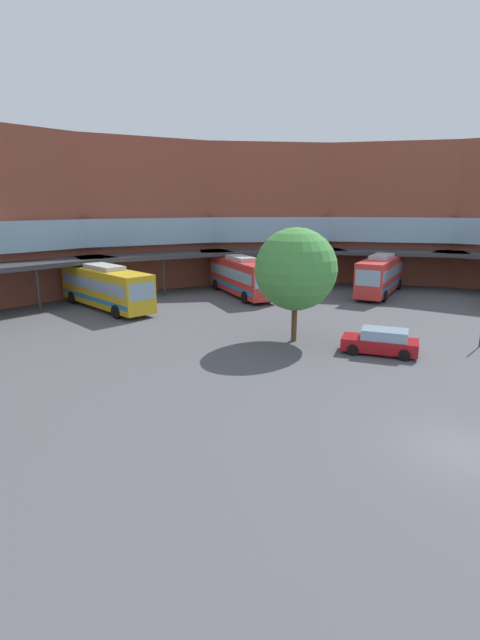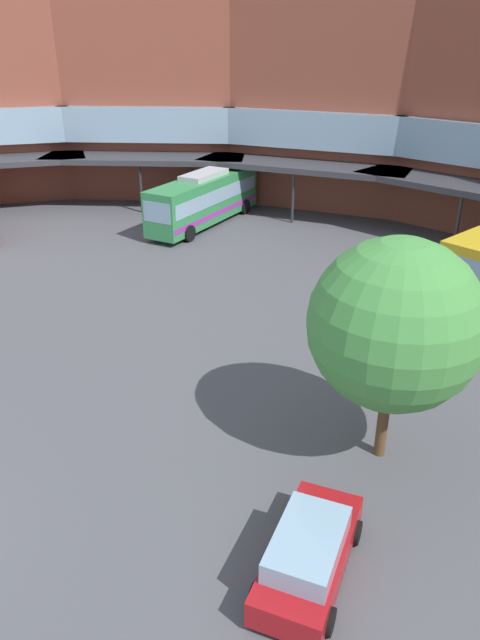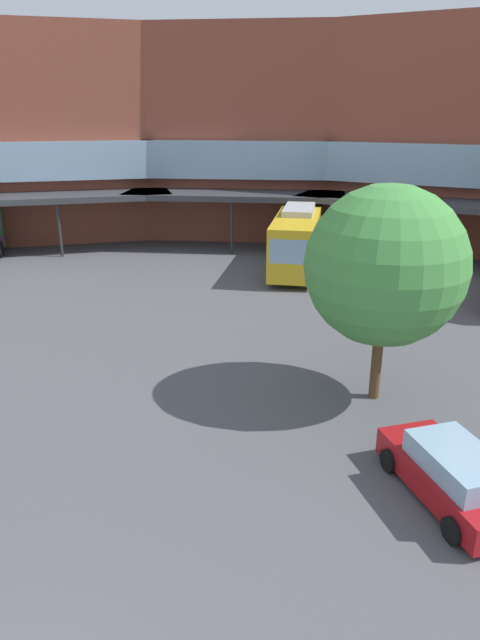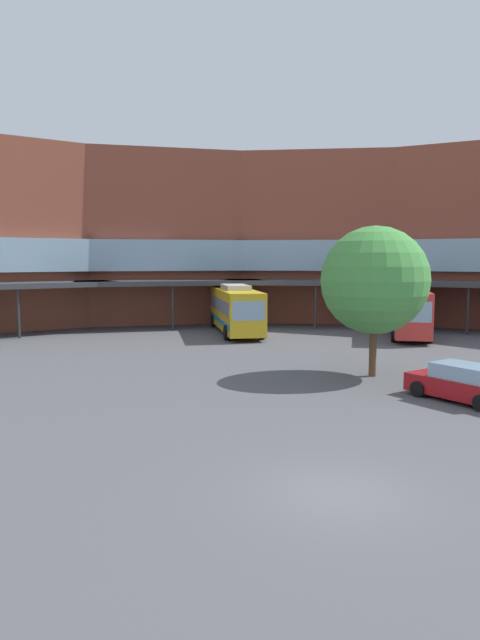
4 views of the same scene
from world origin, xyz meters
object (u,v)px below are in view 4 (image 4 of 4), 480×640
Objects in this scene: bus_4 at (407,310)px; parked_car at (463,383)px; bus_0 at (236,309)px; plaza_tree at (375,280)px.

bus_4 reaches higher than parked_car.
parked_car is at bearing 14.06° from bus_0.
bus_0 is 23.60m from parked_car.
parked_car is at bearing 1.18° from bus_4.
plaza_tree is (-9.39, -13.16, 2.79)m from bus_4.
bus_4 is 16.40m from plaza_tree.
bus_0 is 18.20m from plaza_tree.
plaza_tree is (-1.29, 5.46, 4.00)m from parked_car.
bus_0 is at bearing 98.98° from plaza_tree.
plaza_tree reaches higher than bus_0.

